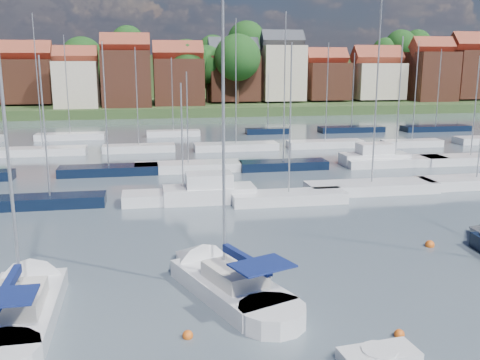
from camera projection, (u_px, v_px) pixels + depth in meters
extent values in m
plane|color=#404C57|center=(235.00, 155.00, 61.30)|extent=(260.00, 260.00, 0.00)
cube|color=silver|center=(20.00, 315.00, 22.21)|extent=(3.08, 7.20, 1.20)
cone|color=silver|center=(39.00, 274.00, 26.50)|extent=(3.03, 3.52, 2.98)
cube|color=silver|center=(16.00, 299.00, 21.53)|extent=(2.13, 3.01, 0.70)
cylinder|color=#B2B2B7|center=(7.00, 142.00, 21.11)|extent=(0.14, 0.14, 13.26)
cylinder|color=#B2B2B7|center=(8.00, 290.00, 20.39)|extent=(0.15, 3.98, 0.10)
cube|color=navy|center=(8.00, 286.00, 20.35)|extent=(0.35, 3.78, 0.35)
cube|color=silver|center=(230.00, 290.00, 24.73)|extent=(5.17, 7.43, 1.20)
cone|color=silver|center=(189.00, 261.00, 28.30)|extent=(3.88, 4.15, 2.86)
cylinder|color=silver|center=(272.00, 319.00, 21.88)|extent=(3.71, 3.71, 1.20)
cube|color=silver|center=(235.00, 274.00, 24.13)|extent=(2.91, 3.39, 0.70)
cylinder|color=#B2B2B7|center=(224.00, 140.00, 23.61)|extent=(0.14, 0.14, 12.70)
cylinder|color=#B2B2B7|center=(246.00, 263.00, 23.15)|extent=(1.49, 3.58, 0.10)
cube|color=navy|center=(246.00, 259.00, 23.12)|extent=(1.61, 3.48, 0.35)
cube|color=navy|center=(262.00, 265.00, 22.05)|extent=(2.89, 2.48, 0.08)
cube|color=silver|center=(379.00, 357.00, 19.16)|extent=(2.93, 1.58, 0.55)
cylinder|color=silver|center=(379.00, 354.00, 19.13)|extent=(1.31, 1.31, 0.35)
sphere|color=#D85914|center=(188.00, 338.00, 20.92)|extent=(0.42, 0.42, 0.42)
sphere|color=#D85914|center=(399.00, 337.00, 21.00)|extent=(0.41, 0.41, 0.41)
sphere|color=#D85914|center=(430.00, 246.00, 31.21)|extent=(0.54, 0.54, 0.54)
cube|color=black|center=(50.00, 202.00, 39.63)|extent=(8.01, 2.24, 1.00)
cylinder|color=#B2B2B7|center=(44.00, 127.00, 38.41)|extent=(0.12, 0.12, 10.16)
cube|color=silver|center=(183.00, 198.00, 40.97)|extent=(9.22, 2.58, 1.00)
cylinder|color=#B2B2B7|center=(182.00, 138.00, 39.97)|extent=(0.12, 0.12, 8.18)
cube|color=silver|center=(289.00, 198.00, 40.77)|extent=(8.78, 2.46, 1.00)
cylinder|color=#B2B2B7|center=(290.00, 119.00, 39.46)|extent=(0.12, 0.12, 11.06)
cube|color=silver|center=(371.00, 188.00, 44.04)|extent=(10.79, 3.02, 1.00)
cylinder|color=#B2B2B7|center=(377.00, 91.00, 42.31)|extent=(0.12, 0.12, 14.87)
cube|color=silver|center=(476.00, 183.00, 46.03)|extent=(10.13, 2.84, 1.00)
cube|color=silver|center=(209.00, 195.00, 41.07)|extent=(7.00, 2.60, 1.40)
cube|color=silver|center=(209.00, 181.00, 40.83)|extent=(3.50, 2.20, 1.30)
cube|color=black|center=(109.00, 171.00, 50.90)|extent=(9.30, 2.60, 1.00)
cylinder|color=#B2B2B7|center=(105.00, 105.00, 49.54)|extent=(0.12, 0.12, 11.48)
cube|color=silver|center=(188.00, 167.00, 52.54)|extent=(10.40, 2.91, 1.00)
cylinder|color=#B2B2B7|center=(187.00, 118.00, 51.48)|extent=(0.12, 0.12, 8.77)
cube|color=black|center=(283.00, 166.00, 53.44)|extent=(8.80, 2.46, 1.00)
cylinder|color=#B2B2B7|center=(285.00, 88.00, 51.77)|extent=(0.12, 0.12, 14.33)
cube|color=silver|center=(395.00, 162.00, 55.34)|extent=(10.73, 3.00, 1.00)
cylinder|color=#B2B2B7|center=(399.00, 98.00, 53.91)|extent=(0.12, 0.12, 12.14)
cube|color=silver|center=(470.00, 160.00, 56.57)|extent=(10.48, 2.93, 1.00)
cylinder|color=#B2B2B7|center=(475.00, 106.00, 55.35)|extent=(0.12, 0.12, 10.28)
cube|color=silver|center=(374.00, 160.00, 55.78)|extent=(7.00, 2.60, 1.40)
cube|color=silver|center=(375.00, 149.00, 55.54)|extent=(3.50, 2.20, 1.30)
cube|color=silver|center=(43.00, 152.00, 61.60)|extent=(9.71, 2.72, 1.00)
cylinder|color=#B2B2B7|center=(38.00, 82.00, 59.87)|extent=(0.12, 0.12, 14.88)
cube|color=silver|center=(139.00, 149.00, 63.73)|extent=(8.49, 2.38, 1.00)
cylinder|color=#B2B2B7|center=(137.00, 97.00, 62.39)|extent=(0.12, 0.12, 11.31)
cube|color=silver|center=(236.00, 147.00, 64.99)|extent=(10.16, 2.85, 1.00)
cylinder|color=#B2B2B7|center=(236.00, 82.00, 63.29)|extent=(0.12, 0.12, 14.59)
cube|color=silver|center=(325.00, 144.00, 67.03)|extent=(9.53, 2.67, 1.00)
cylinder|color=#B2B2B7|center=(327.00, 92.00, 65.62)|extent=(0.12, 0.12, 11.91)
cube|color=silver|center=(412.00, 144.00, 67.55)|extent=(7.62, 2.13, 1.00)
cylinder|color=#B2B2B7|center=(415.00, 91.00, 66.12)|extent=(0.12, 0.12, 12.13)
cube|color=silver|center=(70.00, 137.00, 73.72)|extent=(9.24, 2.59, 1.00)
cylinder|color=#B2B2B7|center=(67.00, 85.00, 72.17)|extent=(0.12, 0.12, 13.17)
cube|color=silver|center=(173.00, 134.00, 76.83)|extent=(7.57, 2.12, 1.00)
cylinder|color=#B2B2B7|center=(172.00, 94.00, 75.61)|extent=(0.12, 0.12, 10.24)
cube|color=black|center=(268.00, 132.00, 79.35)|extent=(6.58, 1.84, 1.00)
cylinder|color=#B2B2B7|center=(268.00, 101.00, 78.37)|extent=(0.12, 0.12, 8.01)
cube|color=black|center=(351.00, 130.00, 81.50)|extent=(9.92, 2.78, 1.00)
cylinder|color=#B2B2B7|center=(353.00, 90.00, 80.20)|extent=(0.12, 0.12, 10.92)
cube|color=black|center=(435.00, 129.00, 82.76)|extent=(10.55, 2.95, 1.00)
cylinder|color=#B2B2B7|center=(439.00, 88.00, 81.39)|extent=(0.12, 0.12, 11.51)
cube|color=#314824|center=(185.00, 103.00, 135.25)|extent=(200.00, 70.00, 3.00)
cube|color=#314824|center=(178.00, 80.00, 158.26)|extent=(200.00, 60.00, 14.00)
cube|color=brown|center=(27.00, 81.00, 109.73)|extent=(10.37, 9.97, 8.73)
cube|color=brown|center=(25.00, 53.00, 108.50)|extent=(10.57, 5.13, 5.13)
cube|color=beige|center=(77.00, 85.00, 103.24)|extent=(8.09, 8.80, 8.96)
cube|color=brown|center=(75.00, 56.00, 102.04)|extent=(8.25, 4.00, 4.00)
cube|color=brown|center=(127.00, 79.00, 105.50)|extent=(9.36, 10.17, 10.97)
cube|color=brown|center=(125.00, 45.00, 104.06)|extent=(9.54, 4.63, 4.63)
cube|color=brown|center=(179.00, 82.00, 109.06)|extent=(9.90, 8.56, 9.42)
cube|color=brown|center=(178.00, 53.00, 107.77)|extent=(10.10, 4.90, 4.90)
cube|color=brown|center=(233.00, 78.00, 115.78)|extent=(10.59, 8.93, 9.49)
cube|color=#383A42|center=(233.00, 50.00, 114.46)|extent=(10.80, 5.24, 5.24)
cube|color=beige|center=(282.00, 73.00, 116.52)|extent=(9.01, 8.61, 11.65)
cube|color=#383A42|center=(282.00, 40.00, 115.01)|extent=(9.19, 4.46, 4.46)
cube|color=brown|center=(326.00, 81.00, 119.84)|extent=(9.10, 9.34, 8.00)
cube|color=brown|center=(326.00, 58.00, 118.73)|extent=(9.28, 4.50, 4.50)
cube|color=beige|center=(376.00, 81.00, 121.46)|extent=(10.86, 9.59, 7.88)
cube|color=brown|center=(377.00, 57.00, 120.31)|extent=(11.07, 5.37, 5.37)
cube|color=brown|center=(430.00, 77.00, 120.68)|extent=(9.18, 9.96, 10.97)
cube|color=brown|center=(432.00, 47.00, 119.24)|extent=(9.36, 4.54, 4.54)
cube|color=brown|center=(473.00, 74.00, 123.74)|extent=(11.39, 9.67, 10.76)
cube|color=brown|center=(476.00, 44.00, 122.27)|extent=(11.62, 5.64, 5.64)
cylinder|color=#382619|center=(399.00, 69.00, 141.63)|extent=(0.50, 0.50, 4.47)
sphere|color=#204A17|center=(400.00, 45.00, 140.31)|extent=(8.18, 8.18, 8.18)
cylinder|color=#382619|center=(208.00, 93.00, 114.82)|extent=(0.50, 0.50, 4.46)
sphere|color=#204A17|center=(208.00, 64.00, 113.50)|extent=(8.15, 8.15, 8.15)
cylinder|color=#382619|center=(246.00, 69.00, 132.83)|extent=(0.50, 0.50, 5.15)
sphere|color=#204A17|center=(247.00, 40.00, 131.31)|extent=(9.41, 9.41, 9.41)
cylinder|color=#382619|center=(129.00, 69.00, 130.48)|extent=(0.50, 0.50, 4.56)
sphere|color=#204A17|center=(128.00, 43.00, 129.13)|extent=(8.34, 8.34, 8.34)
cylinder|color=#382619|center=(84.00, 90.00, 119.18)|extent=(0.50, 0.50, 5.15)
sphere|color=#204A17|center=(82.00, 58.00, 117.66)|extent=(9.42, 9.42, 9.42)
cylinder|color=#382619|center=(12.00, 79.00, 118.00)|extent=(0.50, 0.50, 3.42)
sphere|color=#204A17|center=(10.00, 57.00, 116.99)|extent=(6.26, 6.26, 6.26)
cylinder|color=#382619|center=(247.00, 92.00, 125.07)|extent=(0.50, 0.50, 3.77)
sphere|color=#204A17|center=(247.00, 70.00, 123.95)|extent=(6.89, 6.89, 6.89)
cylinder|color=#382619|center=(237.00, 92.00, 110.88)|extent=(0.50, 0.50, 5.21)
sphere|color=#204A17|center=(237.00, 58.00, 109.34)|extent=(9.53, 9.53, 9.53)
cylinder|color=#382619|center=(443.00, 92.00, 130.34)|extent=(0.50, 0.50, 2.97)
sphere|color=#204A17|center=(445.00, 76.00, 129.46)|extent=(5.44, 5.44, 5.44)
cylinder|color=#382619|center=(187.00, 93.00, 111.90)|extent=(0.50, 0.50, 4.84)
sphere|color=#204A17|center=(187.00, 61.00, 110.47)|extent=(8.85, 8.85, 8.85)
cylinder|color=#382619|center=(384.00, 70.00, 141.21)|extent=(0.50, 0.50, 3.72)
sphere|color=#204A17|center=(385.00, 51.00, 140.12)|extent=(6.80, 6.80, 6.80)
cylinder|color=#382619|center=(430.00, 92.00, 121.68)|extent=(0.50, 0.50, 4.05)
sphere|color=#204A17|center=(431.00, 68.00, 120.49)|extent=(7.40, 7.40, 7.40)
cylinder|color=#382619|center=(213.00, 72.00, 131.19)|extent=(0.50, 0.50, 3.93)
sphere|color=#204A17|center=(213.00, 50.00, 130.02)|extent=(7.19, 7.19, 7.19)
cylinder|color=#382619|center=(323.00, 92.00, 123.56)|extent=(0.50, 0.50, 3.82)
sphere|color=#204A17|center=(323.00, 69.00, 122.43)|extent=(6.99, 6.99, 6.99)
cylinder|color=#382619|center=(108.00, 97.00, 108.69)|extent=(0.50, 0.50, 3.48)
sphere|color=#204A17|center=(106.00, 74.00, 107.66)|extent=(6.37, 6.37, 6.37)
cylinder|color=#382619|center=(424.00, 92.00, 130.73)|extent=(0.50, 0.50, 2.99)
sphere|color=#204A17|center=(425.00, 75.00, 129.85)|extent=(5.46, 5.46, 5.46)
cylinder|color=#382619|center=(207.00, 95.00, 117.96)|extent=(0.50, 0.50, 3.25)
sphere|color=#204A17|center=(207.00, 75.00, 117.00)|extent=(5.94, 5.94, 5.94)
cylinder|color=#382619|center=(176.00, 96.00, 118.49)|extent=(0.50, 0.50, 2.98)
sphere|color=#204A17|center=(176.00, 77.00, 117.61)|extent=(5.46, 5.46, 5.46)
cylinder|color=#382619|center=(415.00, 66.00, 148.77)|extent=(0.50, 0.50, 4.29)
sphere|color=#204A17|center=(417.00, 44.00, 147.51)|extent=(7.84, 7.84, 7.84)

